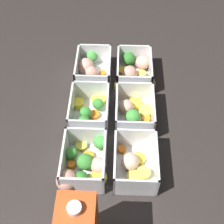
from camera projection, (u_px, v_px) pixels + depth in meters
name	position (u px, v px, depth m)	size (l,w,h in m)	color
ground_plane	(112.00, 118.00, 0.85)	(4.00, 4.00, 0.00)	#282321
container_near_left	(134.00, 164.00, 0.73)	(0.14, 0.10, 0.07)	white
container_near_center	(134.00, 113.00, 0.83)	(0.14, 0.11, 0.07)	white
container_near_right	(136.00, 72.00, 0.92)	(0.15, 0.13, 0.07)	white
container_far_left	(83.00, 165.00, 0.73)	(0.16, 0.12, 0.07)	white
container_far_center	(89.00, 111.00, 0.83)	(0.15, 0.11, 0.07)	white
container_far_right	(91.00, 69.00, 0.93)	(0.15, 0.11, 0.07)	white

